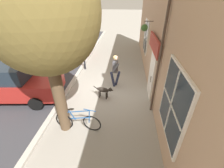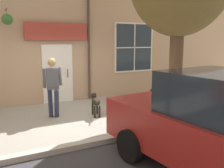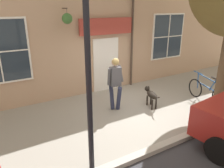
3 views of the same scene
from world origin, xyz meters
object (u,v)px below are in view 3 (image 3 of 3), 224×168
pedestrian_walking (115,79)px  street_lamp (87,29)px  dog_on_leash (151,95)px  leaning_bicycle (207,91)px

pedestrian_walking → street_lamp: (2.16, -1.90, 1.84)m
dog_on_leash → street_lamp: size_ratio=0.23×
dog_on_leash → leaning_bicycle: leaning_bicycle is taller
pedestrian_walking → dog_on_leash: 1.39m
pedestrian_walking → leaning_bicycle: pedestrian_walking is taller
dog_on_leash → street_lamp: street_lamp is taller
leaning_bicycle → street_lamp: (1.05, -5.09, 2.52)m
pedestrian_walking → leaning_bicycle: (1.11, 3.19, -0.68)m
dog_on_leash → street_lamp: (1.72, -3.06, 2.46)m
pedestrian_walking → leaning_bicycle: size_ratio=1.00×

